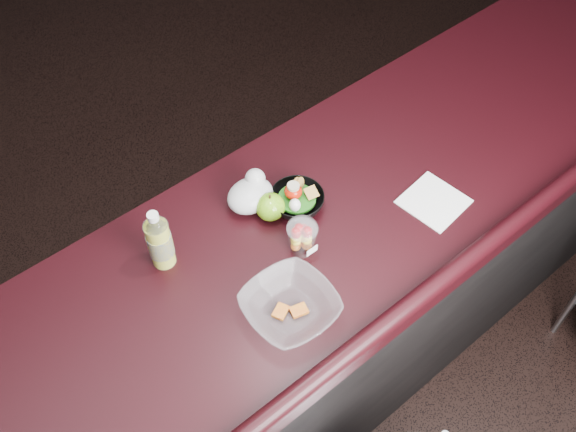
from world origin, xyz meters
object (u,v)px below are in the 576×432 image
Objects in this scene: lemonade_bottle at (160,242)px; green_apple at (270,207)px; fruit_cup at (302,236)px; takeout_bowl at (290,306)px; snack_bowl at (297,200)px.

lemonade_bottle is 0.32m from green_apple.
lemonade_bottle reaches higher than fruit_cup.
takeout_bowl is at bearing -138.84° from fruit_cup.
fruit_cup is at bearing -33.81° from lemonade_bottle.
green_apple is 0.37× the size of takeout_bowl.
takeout_bowl is (0.16, -0.33, -0.05)m from lemonade_bottle.
lemonade_bottle reaches higher than green_apple.
lemonade_bottle is 0.85× the size of takeout_bowl.
takeout_bowl is at bearing -119.39° from green_apple.
fruit_cup is 0.15m from green_apple.
takeout_bowl is (-0.23, -0.25, -0.00)m from snack_bowl.
fruit_cup is (0.30, -0.20, -0.02)m from lemonade_bottle.
fruit_cup is 0.66× the size of snack_bowl.
snack_bowl is at bearing -15.51° from green_apple.
fruit_cup reaches higher than snack_bowl.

